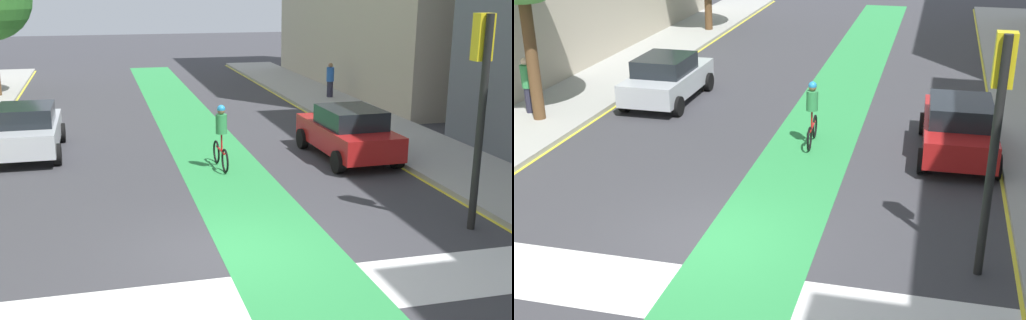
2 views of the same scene
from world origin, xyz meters
The scene contains 9 objects.
ground_plane centered at (0.00, 0.00, 0.00)m, with size 120.00×120.00×0.00m, color #38383D.
bike_lane_paint centered at (0.94, 0.00, 0.00)m, with size 2.40×60.00×0.01m, color #2D8C47.
crosswalk_band centered at (0.00, -2.00, 0.00)m, with size 12.00×1.80×0.01m, color silver.
curb_stripe_right centered at (6.00, 0.00, 0.01)m, with size 0.16×60.00×0.01m, color yellow.
traffic_signal_near_right centered at (5.24, 0.07, 3.16)m, with size 0.35×0.52×4.52m.
car_silver_left_far centered at (-4.51, 8.81, 0.80)m, with size 2.03×4.20×1.57m.
car_red_right_far centered at (4.87, 6.07, 0.80)m, with size 2.11×4.25×1.57m.
cyclist_in_lane centered at (0.94, 5.87, 0.97)m, with size 0.32×1.73×1.86m.
pedestrian_sidewalk_right_a centered at (7.94, 15.80, 0.93)m, with size 0.34×0.34×1.55m.
Camera 1 is at (-2.37, -11.35, 5.04)m, focal length 44.65 mm.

